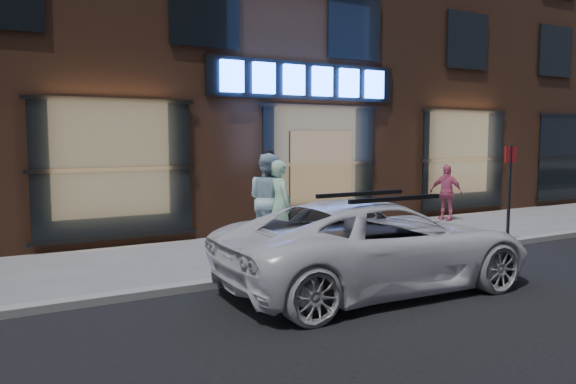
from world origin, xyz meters
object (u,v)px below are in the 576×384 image
object	(u,v)px
man_bowtie	(280,204)
passerby	(446,192)
man_cap	(268,199)
sign_post	(509,185)
white_suv	(377,245)

from	to	relation	value
man_bowtie	passerby	xyz separation A→B (m)	(5.73, 1.04, -0.13)
man_cap	sign_post	distance (m)	5.05
sign_post	man_bowtie	bearing A→B (deg)	153.62
sign_post	passerby	bearing A→B (deg)	65.80
passerby	sign_post	xyz separation A→B (m)	(-1.45, -3.19, 0.50)
man_bowtie	passerby	world-z (taller)	man_bowtie
white_suv	sign_post	xyz separation A→B (m)	(4.62, 1.38, 0.59)
man_cap	passerby	size ratio (longest dim) A/B	1.27
man_bowtie	passerby	distance (m)	5.83
man_cap	passerby	bearing A→B (deg)	-97.49
man_cap	white_suv	distance (m)	3.94
man_cap	white_suv	world-z (taller)	man_cap
man_bowtie	sign_post	size ratio (longest dim) A/B	0.86
man_cap	white_suv	bearing A→B (deg)	162.38
man_cap	passerby	distance (m)	5.85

